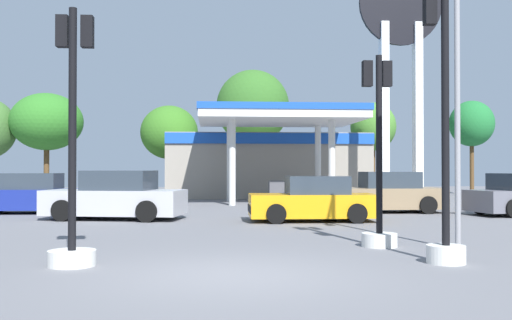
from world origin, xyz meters
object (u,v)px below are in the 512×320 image
Objects in this scene: traffic_signal_1 at (444,180)px; traffic_signal_3 at (73,182)px; tree_1 at (47,122)px; corner_streetlamp at (461,54)px; tree_3 at (253,107)px; tree_4 at (373,127)px; traffic_signal_2 at (379,182)px; car_5 at (313,201)px; car_2 at (116,197)px; tree_2 at (169,133)px; car_0 at (386,194)px; car_4 at (29,195)px; tree_5 at (472,124)px; station_pole_sign at (401,31)px.

traffic_signal_1 is 6.68m from traffic_signal_3.
corner_streetlamp reaches higher than tree_1.
tree_3 is 8.18m from tree_4.
traffic_signal_1 reaches higher than traffic_signal_2.
tree_4 is (13.22, 27.90, 2.99)m from traffic_signal_3.
car_5 is at bearing -110.85° from tree_4.
car_2 is 0.74× the size of tree_1.
car_0 is at bearing -60.51° from tree_2.
traffic_signal_3 reaches higher than car_0.
car_2 is at bearing -38.37° from car_4.
corner_streetlamp is (-11.72, -25.29, -0.48)m from tree_5.
station_pole_sign reaches higher than tree_5.
station_pole_sign is 21.00m from traffic_signal_1.
tree_1 reaches higher than tree_5.
traffic_signal_2 is at bearing -47.14° from car_2.
car_5 is 6.28m from traffic_signal_2.
car_2 is at bearing -127.31° from tree_4.
tree_1 reaches higher than car_0.
tree_2 is (-0.36, 28.97, 2.62)m from traffic_signal_3.
car_5 is 0.70× the size of tree_2.
car_2 is 0.60× the size of tree_3.
car_0 is 0.75× the size of tree_2.
tree_3 is 14.34m from tree_5.
car_2 is 1.13× the size of car_4.
corner_streetlamp is at bearing -26.97° from traffic_signal_2.
traffic_signal_3 is 0.77× the size of tree_2.
traffic_signal_3 is at bearing -85.38° from car_2.
car_0 is 5.05m from car_5.
car_4 is 1.02× the size of traffic_signal_2.
car_2 is (-12.87, -9.17, -8.00)m from station_pole_sign.
car_2 is 0.83× the size of tree_2.
car_0 is 0.91× the size of car_2.
car_5 is 0.82× the size of traffic_signal_1.
car_4 is (-3.76, 2.98, -0.05)m from car_2.
traffic_signal_3 is (-6.14, -2.10, 0.07)m from traffic_signal_2.
station_pole_sign is at bearing -51.99° from tree_3.
traffic_signal_3 is 29.09m from tree_2.
corner_streetlamp reaches higher than traffic_signal_1.
tree_3 is 1.33× the size of tree_4.
traffic_signal_2 is 30.22m from tree_1.
traffic_signal_3 is at bearing 177.93° from traffic_signal_1.
station_pole_sign is 19.49m from car_4.
car_0 is 0.88× the size of traffic_signal_1.
tree_2 is 0.96× the size of tree_5.
car_0 is (-2.83, -6.77, -8.03)m from station_pole_sign.
car_2 is 9.60m from traffic_signal_3.
traffic_signal_2 is (10.67, -10.43, 0.72)m from car_4.
tree_5 reaches higher than traffic_signal_2.
tree_2 is at bearing 75.75° from car_4.
traffic_signal_1 is (-5.43, -18.95, -7.24)m from station_pole_sign.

